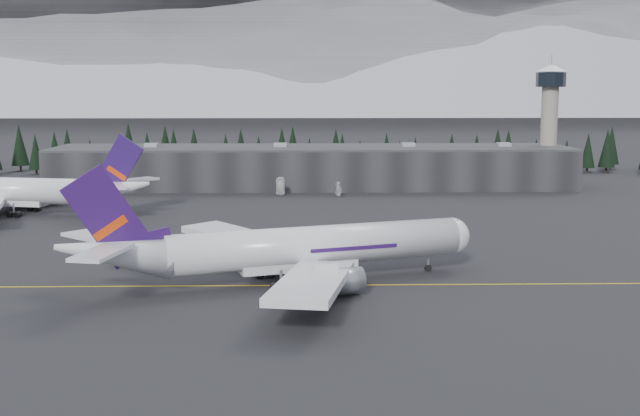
{
  "coord_description": "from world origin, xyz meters",
  "views": [
    {
      "loc": [
        -3.3,
        -124.75,
        30.79
      ],
      "look_at": [
        0.0,
        20.0,
        9.0
      ],
      "focal_mm": 45.0,
      "sensor_mm": 36.0,
      "label": 1
    }
  ],
  "objects_px": {
    "jet_main": "(281,249)",
    "gse_vehicle_b": "(339,194)",
    "control_tower": "(550,111)",
    "jet_parked": "(18,191)",
    "gse_vehicle_a": "(281,193)",
    "terminal": "(312,167)"
  },
  "relations": [
    {
      "from": "terminal",
      "to": "control_tower",
      "type": "distance_m",
      "value": 76.98
    },
    {
      "from": "terminal",
      "to": "jet_main",
      "type": "bearing_deg",
      "value": -93.02
    },
    {
      "from": "gse_vehicle_b",
      "to": "jet_main",
      "type": "bearing_deg",
      "value": -34.06
    },
    {
      "from": "jet_parked",
      "to": "gse_vehicle_a",
      "type": "xyz_separation_m",
      "value": [
        63.55,
        32.5,
        -4.89
      ]
    },
    {
      "from": "control_tower",
      "to": "gse_vehicle_a",
      "type": "relative_size",
      "value": 6.98
    },
    {
      "from": "control_tower",
      "to": "jet_parked",
      "type": "bearing_deg",
      "value": -159.19
    },
    {
      "from": "control_tower",
      "to": "gse_vehicle_b",
      "type": "xyz_separation_m",
      "value": [
        -67.73,
        -25.99,
        -22.69
      ]
    },
    {
      "from": "terminal",
      "to": "gse_vehicle_b",
      "type": "distance_m",
      "value": 24.75
    },
    {
      "from": "jet_parked",
      "to": "gse_vehicle_a",
      "type": "distance_m",
      "value": 71.55
    },
    {
      "from": "terminal",
      "to": "jet_parked",
      "type": "bearing_deg",
      "value": -143.88
    },
    {
      "from": "control_tower",
      "to": "gse_vehicle_a",
      "type": "bearing_deg",
      "value": -164.29
    },
    {
      "from": "terminal",
      "to": "gse_vehicle_b",
      "type": "xyz_separation_m",
      "value": [
        7.27,
        -22.99,
        -5.58
      ]
    },
    {
      "from": "jet_main",
      "to": "gse_vehicle_b",
      "type": "bearing_deg",
      "value": 64.02
    },
    {
      "from": "jet_main",
      "to": "gse_vehicle_a",
      "type": "distance_m",
      "value": 105.22
    },
    {
      "from": "terminal",
      "to": "jet_parked",
      "type": "xyz_separation_m",
      "value": [
        -72.98,
        -53.25,
        -0.66
      ]
    },
    {
      "from": "jet_main",
      "to": "gse_vehicle_a",
      "type": "relative_size",
      "value": 12.23
    },
    {
      "from": "jet_main",
      "to": "gse_vehicle_b",
      "type": "xyz_separation_m",
      "value": [
        13.91,
        102.82,
        -4.91
      ]
    },
    {
      "from": "jet_parked",
      "to": "gse_vehicle_a",
      "type": "relative_size",
      "value": 12.47
    },
    {
      "from": "gse_vehicle_a",
      "to": "gse_vehicle_b",
      "type": "xyz_separation_m",
      "value": [
        16.7,
        -2.25,
        -0.03
      ]
    },
    {
      "from": "control_tower",
      "to": "terminal",
      "type": "bearing_deg",
      "value": -177.71
    },
    {
      "from": "control_tower",
      "to": "gse_vehicle_a",
      "type": "xyz_separation_m",
      "value": [
        -84.43,
        -23.75,
        -22.66
      ]
    },
    {
      "from": "jet_main",
      "to": "terminal",
      "type": "bearing_deg",
      "value": 68.71
    }
  ]
}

